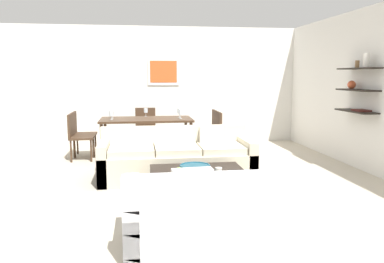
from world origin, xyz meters
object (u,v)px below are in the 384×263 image
wine_glass_left_near (111,114)px  wine_glass_right_near (181,113)px  coffee_table (199,186)px  dining_chair_left_near (77,134)px  dining_chair_right_near (213,131)px  wine_glass_right_far (179,111)px  decorative_bowl (195,168)px  apple_on_coffee_table (179,171)px  sofa_beige (177,160)px  loveseat_white (211,215)px  candle_jar (219,170)px  dining_chair_head (146,125)px  dining_chair_right_far (209,128)px  wine_glass_head (146,111)px  dining_chair_left_far (80,131)px  wine_glass_left_far (112,113)px  dining_table (146,122)px

wine_glass_left_near → wine_glass_right_near: (1.33, 0.00, 0.01)m
coffee_table → dining_chair_left_near: bearing=125.3°
dining_chair_right_near → wine_glass_right_near: wine_glass_right_near is taller
dining_chair_right_near → wine_glass_right_far: 0.80m
decorative_bowl → apple_on_coffee_table: bearing=-155.2°
sofa_beige → loveseat_white: same height
wine_glass_right_far → coffee_table: bearing=-91.4°
candle_jar → dining_chair_head: size_ratio=0.10×
sofa_beige → dining_chair_right_far: bearing=66.0°
decorative_bowl → wine_glass_right_far: size_ratio=2.21×
dining_chair_right_far → wine_glass_head: 1.36m
apple_on_coffee_table → dining_chair_right_far: 3.32m
candle_jar → decorative_bowl: bearing=156.1°
coffee_table → dining_chair_left_far: 3.63m
dining_chair_right_near → dining_chair_head: bearing=140.3°
apple_on_coffee_table → wine_glass_left_far: 3.27m
dining_table → apple_on_coffee_table: bearing=-83.6°
dining_chair_left_near → wine_glass_left_far: wine_glass_left_far is taller
candle_jar → loveseat_white: bearing=-105.0°
dining_table → wine_glass_right_near: 0.70m
apple_on_coffee_table → dining_chair_left_far: dining_chair_left_far is taller
coffee_table → apple_on_coffee_table: apple_on_coffee_table is taller
coffee_table → wine_glass_left_far: 3.32m
dining_table → dining_chair_right_near: (1.30, -0.21, -0.18)m
decorative_bowl → apple_on_coffee_table: same height
wine_glass_left_far → coffee_table: bearing=-67.2°
coffee_table → dining_chair_left_far: size_ratio=1.37×
apple_on_coffee_table → wine_glass_left_near: size_ratio=0.52×
apple_on_coffee_table → wine_glass_right_near: size_ratio=0.49×
wine_glass_left_far → wine_glass_left_near: bearing=-90.0°
wine_glass_left_far → dining_chair_left_near: bearing=-153.0°
loveseat_white → dining_chair_right_near: 4.06m
apple_on_coffee_table → dining_chair_head: size_ratio=0.10×
wine_glass_right_near → dining_chair_right_far: bearing=27.0°
sofa_beige → wine_glass_right_far: size_ratio=13.15×
apple_on_coffee_table → wine_glass_head: wine_glass_head is taller
coffee_table → wine_glass_left_far: size_ratio=7.59×
decorative_bowl → apple_on_coffee_table: size_ratio=4.59×
dining_chair_right_near → wine_glass_left_near: 2.00m
wine_glass_right_far → dining_chair_head: bearing=131.5°
apple_on_coffee_table → wine_glass_right_far: (0.34, 3.08, 0.45)m
loveseat_white → coffee_table: (0.08, 1.30, -0.10)m
dining_table → candle_jar: bearing=-74.5°
coffee_table → apple_on_coffee_table: 0.36m
coffee_table → sofa_beige: bearing=98.3°
dining_chair_left_near → dining_table: bearing=9.1°
sofa_beige → dining_chair_head: dining_chair_head is taller
sofa_beige → dining_chair_head: (-0.43, 2.62, 0.21)m
decorative_bowl → dining_chair_right_near: (0.75, 2.66, 0.08)m
candle_jar → dining_chair_right_near: 2.82m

